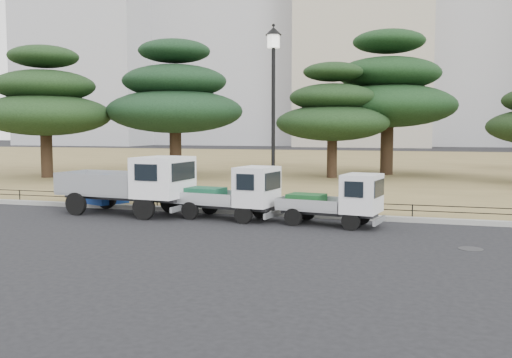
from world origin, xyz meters
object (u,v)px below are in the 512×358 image
(truck_kei_front, at_px, (234,193))
(tarp_pile, at_px, (102,191))
(street_lamp, at_px, (273,87))
(truck_kei_rear, at_px, (337,200))
(truck_large, at_px, (132,182))

(truck_kei_front, height_order, tarp_pile, truck_kei_front)
(truck_kei_front, distance_m, street_lamp, 3.88)
(truck_kei_front, height_order, truck_kei_rear, truck_kei_front)
(truck_large, height_order, street_lamp, street_lamp)
(truck_large, distance_m, truck_kei_front, 3.73)
(truck_large, distance_m, tarp_pile, 2.63)
(truck_large, xyz_separation_m, truck_kei_rear, (7.12, -0.27, -0.32))
(truck_kei_rear, relative_size, street_lamp, 0.52)
(truck_kei_front, bearing_deg, tarp_pile, 174.19)
(street_lamp, bearing_deg, truck_large, -163.03)
(truck_kei_front, height_order, street_lamp, street_lamp)
(truck_large, xyz_separation_m, truck_kei_front, (3.72, -0.01, -0.25))
(truck_kei_rear, bearing_deg, truck_kei_front, -175.26)
(tarp_pile, bearing_deg, truck_kei_rear, -10.75)
(truck_kei_front, bearing_deg, truck_kei_rear, 4.20)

